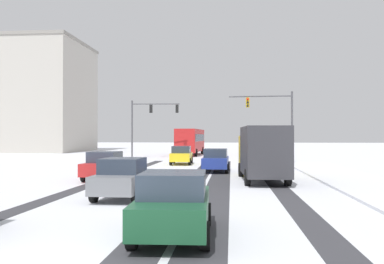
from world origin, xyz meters
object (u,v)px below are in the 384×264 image
at_px(car_dark_green_fifth, 174,204).
at_px(traffic_signal_far_left, 148,117).
at_px(car_yellow_cab_lead, 181,155).
at_px(car_grey_fourth, 124,178).
at_px(car_blue_second, 216,160).
at_px(traffic_signal_near_right, 274,115).
at_px(car_red_third, 106,165).
at_px(bus_oncoming, 191,140).
at_px(box_truck_delivery, 262,152).
at_px(office_building_far_left_block, 21,97).

bearing_deg(car_dark_green_fifth, traffic_signal_far_left, 102.37).
relative_size(car_yellow_cab_lead, car_grey_fourth, 1.01).
height_order(traffic_signal_far_left, car_blue_second, traffic_signal_far_left).
bearing_deg(traffic_signal_near_right, car_red_third, -127.24).
xyz_separation_m(car_grey_fourth, bus_oncoming, (-0.97, 37.82, 1.18)).
xyz_separation_m(car_yellow_cab_lead, bus_oncoming, (-0.94, 17.82, 1.18)).
height_order(car_dark_green_fifth, bus_oncoming, bus_oncoming).
xyz_separation_m(bus_oncoming, box_truck_delivery, (7.04, -30.78, -0.36)).
relative_size(car_blue_second, car_grey_fourth, 1.00).
height_order(car_blue_second, car_grey_fourth, same).
relative_size(car_grey_fourth, car_dark_green_fifth, 0.99).
xyz_separation_m(car_grey_fourth, box_truck_delivery, (6.07, 7.04, 0.82)).
bearing_deg(car_red_third, box_truck_delivery, 1.72).
bearing_deg(car_grey_fourth, traffic_signal_far_left, 99.44).
xyz_separation_m(bus_oncoming, office_building_far_left_block, (-28.98, 10.72, 6.87)).
height_order(traffic_signal_near_right, box_truck_delivery, traffic_signal_near_right).
xyz_separation_m(traffic_signal_near_right, car_dark_green_fifth, (-5.30, -27.58, -3.59)).
bearing_deg(bus_oncoming, car_blue_second, -80.43).
bearing_deg(car_red_third, traffic_signal_near_right, 52.76).
height_order(car_red_third, office_building_far_left_block, office_building_far_left_block).
bearing_deg(box_truck_delivery, car_dark_green_fifth, -103.32).
bearing_deg(traffic_signal_far_left, box_truck_delivery, -63.87).
bearing_deg(box_truck_delivery, car_red_third, -178.28).
xyz_separation_m(car_yellow_cab_lead, box_truck_delivery, (6.10, -12.96, 0.82)).
bearing_deg(bus_oncoming, car_red_third, -93.44).
bearing_deg(car_blue_second, traffic_signal_far_left, 115.97).
distance_m(car_yellow_cab_lead, car_blue_second, 8.09).
height_order(car_blue_second, bus_oncoming, bus_oncoming).
bearing_deg(traffic_signal_far_left, traffic_signal_near_right, -31.53).
xyz_separation_m(car_yellow_cab_lead, car_grey_fourth, (0.03, -20.00, 0.00)).
relative_size(traffic_signal_far_left, car_yellow_cab_lead, 1.56).
distance_m(traffic_signal_far_left, car_red_third, 23.02).
distance_m(car_blue_second, car_red_third, 8.46).
xyz_separation_m(traffic_signal_far_left, car_red_third, (2.05, -22.61, -3.80)).
bearing_deg(traffic_signal_far_left, bus_oncoming, 65.11).
relative_size(traffic_signal_near_right, car_grey_fourth, 1.58).
relative_size(traffic_signal_far_left, car_blue_second, 1.57).
bearing_deg(car_grey_fourth, car_blue_second, 75.44).
xyz_separation_m(car_yellow_cab_lead, office_building_far_left_block, (-29.92, 28.54, 8.04)).
relative_size(car_yellow_cab_lead, box_truck_delivery, 0.55).
bearing_deg(box_truck_delivery, traffic_signal_far_left, 116.13).
distance_m(car_blue_second, bus_oncoming, 25.58).
xyz_separation_m(traffic_signal_far_left, box_truck_delivery, (10.96, -22.34, -2.98)).
xyz_separation_m(car_blue_second, car_dark_green_fifth, (-0.35, -18.87, 0.00)).
bearing_deg(car_grey_fourth, box_truck_delivery, 49.20).
bearing_deg(box_truck_delivery, car_grey_fourth, -130.80).
bearing_deg(box_truck_delivery, car_yellow_cab_lead, 115.22).
relative_size(car_blue_second, car_dark_green_fifth, 0.99).
xyz_separation_m(car_dark_green_fifth, office_building_far_left_block, (-32.88, 54.79, 8.04)).
bearing_deg(box_truck_delivery, bus_oncoming, 102.89).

